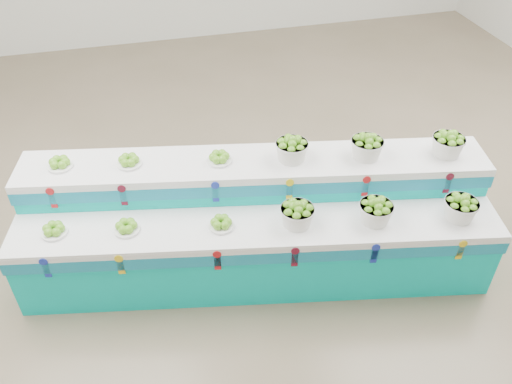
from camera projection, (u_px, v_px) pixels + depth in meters
The scene contains 14 objects.
ground at pixel (284, 219), 5.55m from camera, with size 10.00×10.00×0.00m, color #72634B.
display_stand at pixel (256, 223), 4.75m from camera, with size 4.16×1.07×1.02m, color #02C0B7, non-canonical shape.
plate_lower_left at pixel (54, 229), 4.31m from camera, with size 0.22×0.22×0.10m, color white.
plate_lower_mid at pixel (126, 226), 4.34m from camera, with size 0.22×0.22×0.10m, color white.
plate_lower_right at pixel (221, 222), 4.37m from camera, with size 0.22×0.22×0.10m, color white.
basket_lower_left at pixel (297, 214), 4.37m from camera, with size 0.29×0.29×0.21m, color silver, non-canonical shape.
basket_lower_mid at pixel (376, 211), 4.40m from camera, with size 0.29×0.29×0.21m, color silver, non-canonical shape.
basket_lower_right at pixel (461, 208), 4.43m from camera, with size 0.29×0.29×0.21m, color silver, non-canonical shape.
plate_upper_left at pixel (59, 162), 4.52m from camera, with size 0.22×0.22×0.10m, color white.
plate_upper_mid at pixel (129, 160), 4.55m from camera, with size 0.22×0.22×0.10m, color white.
plate_upper_right at pixel (219, 157), 4.58m from camera, with size 0.22×0.22×0.10m, color white.
basket_upper_left at pixel (292, 149), 4.58m from camera, with size 0.29×0.29×0.21m, color silver, non-canonical shape.
basket_upper_mid at pixel (367, 146), 4.61m from camera, with size 0.29×0.29×0.21m, color silver, non-canonical shape.
basket_upper_right at pixel (448, 144), 4.64m from camera, with size 0.29×0.29×0.21m, color silver, non-canonical shape.
Camera 1 is at (-1.32, -3.93, 3.72)m, focal length 36.99 mm.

